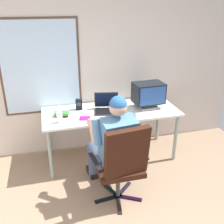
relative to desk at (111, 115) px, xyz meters
The scene contains 10 objects.
wall_rear 0.91m from the desk, 120.60° to the left, with size 4.79×0.08×2.88m.
desk is the anchor object (origin of this frame).
office_chair 1.01m from the desk, 97.20° to the right, with size 0.63×0.58×1.03m.
person_seated 0.75m from the desk, 102.01° to the right, with size 0.57×0.82×1.28m.
crt_monitor 0.62m from the desk, ahead, with size 0.44×0.32×0.36m.
laptop 0.15m from the desk, 151.62° to the left, with size 0.39×0.37×0.25m.
wine_glass 0.77m from the desk, 163.86° to the right, with size 0.08×0.08×0.15m.
desk_speaker 0.48m from the desk, 158.35° to the left, with size 0.10×0.10×0.15m.
book_stack 0.68m from the desk, behind, with size 0.21×0.16×0.06m.
cd_case 0.44m from the desk, 156.87° to the right, with size 0.17×0.15×0.01m.
Camera 1 is at (-0.60, -1.33, 2.19)m, focal length 41.83 mm.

